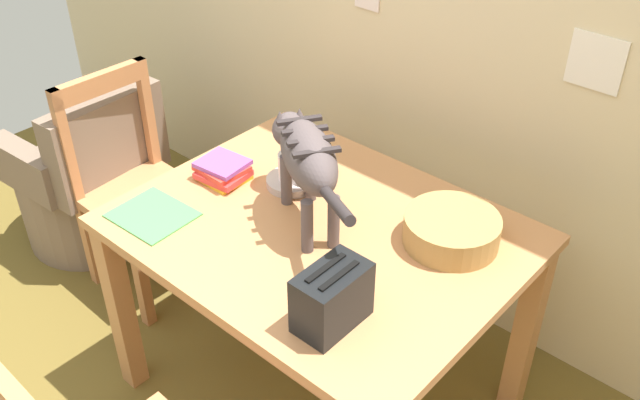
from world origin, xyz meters
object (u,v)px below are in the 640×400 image
wicker_basket (452,230)px  wicker_armchair (90,187)px  cat (306,156)px  wooden_chair_near (139,191)px  magazine (153,215)px  saucer_bowl (292,182)px  book_stack (223,171)px  dining_table (320,249)px  toaster (332,298)px  coffee_mug (292,167)px

wicker_basket → wicker_armchair: bearing=-173.6°
cat → wicker_basket: 0.48m
cat → wooden_chair_near: (-0.92, -0.01, -0.54)m
cat → magazine: 0.54m
saucer_bowl → book_stack: size_ratio=0.97×
dining_table → wicker_basket: 0.42m
saucer_bowl → wicker_basket: wicker_basket is taller
cat → saucer_bowl: size_ratio=3.45×
book_stack → wooden_chair_near: wooden_chair_near is taller
toaster → wicker_basket: bearing=84.5°
dining_table → wooden_chair_near: (-0.98, -0.01, -0.22)m
saucer_bowl → toaster: 0.66m
cat → dining_table: bearing=-62.7°
saucer_bowl → magazine: size_ratio=0.71×
cat → toaster: bearing=-97.1°
coffee_mug → book_stack: bearing=-147.6°
coffee_mug → dining_table: bearing=-26.4°
coffee_mug → magazine: coffee_mug is taller
cat → wicker_armchair: (-1.35, -0.00, -0.72)m
book_stack → wooden_chair_near: bearing=179.1°
dining_table → wicker_armchair: size_ratio=1.54×
cat → saucer_bowl: (-0.16, 0.10, -0.22)m
magazine → wooden_chair_near: 0.70m
saucer_bowl → toaster: size_ratio=0.85×
saucer_bowl → wicker_armchair: size_ratio=0.22×
wooden_chair_near → wicker_armchair: 0.46m
dining_table → book_stack: book_stack is taller
wicker_basket → wicker_armchair: (-1.75, -0.20, -0.53)m
wicker_basket → dining_table: bearing=-149.7°
cat → book_stack: size_ratio=3.33×
dining_table → magazine: bearing=-144.5°
dining_table → wicker_basket: (0.34, 0.20, 0.14)m
wicker_basket → wooden_chair_near: size_ratio=0.31×
wicker_basket → toaster: toaster is taller
dining_table → cat: 0.33m
toaster → wooden_chair_near: 1.37m
coffee_mug → wicker_basket: (0.56, 0.09, -0.03)m
saucer_bowl → coffee_mug: (0.00, 0.00, 0.06)m
wooden_chair_near → wicker_basket: bearing=100.3°
wicker_armchair → saucer_bowl: bearing=-88.7°
coffee_mug → magazine: (-0.21, -0.42, -0.07)m
cat → magazine: size_ratio=2.43×
cat → wicker_basket: (0.40, 0.20, -0.18)m
dining_table → wicker_basket: wicker_basket is taller
cat → book_stack: 0.41m
magazine → book_stack: book_stack is taller
cat → toaster: size_ratio=2.93×
coffee_mug → book_stack: (-0.20, -0.13, -0.04)m
cat → magazine: bearing=162.5°
cat → wicker_armchair: 1.53m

